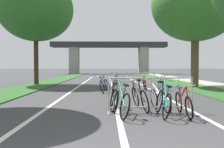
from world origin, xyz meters
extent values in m
cube|color=#2D5B26|center=(-5.30, 20.72, 0.03)|extent=(2.32, 50.65, 0.05)
cube|color=#2D5B26|center=(5.30, 20.72, 0.03)|extent=(2.32, 50.65, 0.05)
cube|color=#9E9B93|center=(7.51, 20.72, 0.04)|extent=(2.09, 50.65, 0.08)
cube|color=silver|center=(0.00, 14.65, 0.00)|extent=(0.14, 29.30, 0.01)
cube|color=silver|center=(2.28, 14.65, 0.00)|extent=(0.14, 29.30, 0.01)
cube|color=silver|center=(-2.28, 14.65, 0.00)|extent=(0.14, 29.30, 0.01)
cube|color=#2D2D30|center=(0.00, 41.86, 5.45)|extent=(21.38, 2.94, 0.90)
cube|color=gray|center=(-6.48, 41.86, 2.50)|extent=(1.68, 2.40, 5.00)
cube|color=gray|center=(6.48, 41.86, 2.50)|extent=(1.68, 2.40, 5.00)
cylinder|color=#3D2D1E|center=(-5.54, 15.14, 1.75)|extent=(0.33, 0.33, 3.49)
ellipsoid|color=#2D6628|center=(-5.54, 15.14, 5.54)|extent=(5.47, 5.47, 4.65)
cylinder|color=brown|center=(5.30, 12.69, 1.62)|extent=(0.49, 0.49, 3.25)
ellipsoid|color=#38702D|center=(5.30, 12.69, 5.34)|extent=(5.57, 5.57, 4.74)
cylinder|color=#ADADB2|center=(-0.26, 4.49, 0.53)|extent=(0.04, 0.04, 1.05)
cube|color=#ADADB2|center=(-0.26, 4.49, 0.01)|extent=(0.08, 0.44, 0.03)
cylinder|color=#ADADB2|center=(2.20, 4.59, 0.53)|extent=(0.04, 0.04, 1.05)
cube|color=#ADADB2|center=(2.20, 4.59, 0.01)|extent=(0.08, 0.44, 0.03)
cylinder|color=#ADADB2|center=(0.97, 4.54, 1.03)|extent=(2.46, 0.14, 0.04)
cylinder|color=#ADADB2|center=(0.97, 4.54, 0.18)|extent=(2.46, 0.14, 0.04)
cylinder|color=#ADADB2|center=(0.15, 4.51, 0.61)|extent=(0.02, 0.02, 0.87)
cylinder|color=#ADADB2|center=(0.56, 4.52, 0.61)|extent=(0.02, 0.02, 0.87)
cylinder|color=#ADADB2|center=(0.97, 4.54, 0.61)|extent=(0.02, 0.02, 0.87)
cylinder|color=#ADADB2|center=(1.38, 4.55, 0.61)|extent=(0.02, 0.02, 0.87)
cylinder|color=#ADADB2|center=(1.79, 4.57, 0.61)|extent=(0.02, 0.02, 0.87)
cylinder|color=#ADADB2|center=(-0.12, 10.68, 0.53)|extent=(0.04, 0.04, 1.05)
cube|color=#ADADB2|center=(-0.12, 10.68, 0.01)|extent=(0.08, 0.44, 0.03)
cylinder|color=#ADADB2|center=(2.34, 10.82, 0.53)|extent=(0.04, 0.04, 1.05)
cube|color=#ADADB2|center=(2.34, 10.82, 0.01)|extent=(0.08, 0.44, 0.03)
cylinder|color=#ADADB2|center=(1.11, 10.75, 1.03)|extent=(2.46, 0.18, 0.04)
cylinder|color=#ADADB2|center=(1.11, 10.75, 0.18)|extent=(2.46, 0.18, 0.04)
cylinder|color=#ADADB2|center=(0.29, 10.70, 0.61)|extent=(0.02, 0.02, 0.87)
cylinder|color=#ADADB2|center=(0.70, 10.73, 0.61)|extent=(0.02, 0.02, 0.87)
cylinder|color=#ADADB2|center=(1.11, 10.75, 0.61)|extent=(0.02, 0.02, 0.87)
cylinder|color=#ADADB2|center=(1.52, 10.77, 0.61)|extent=(0.02, 0.02, 0.87)
cylinder|color=#ADADB2|center=(1.93, 10.79, 0.61)|extent=(0.02, 0.02, 0.87)
torus|color=black|center=(0.79, 4.49, 0.35)|extent=(0.27, 0.71, 0.69)
torus|color=black|center=(0.64, 5.56, 0.35)|extent=(0.27, 0.71, 0.69)
cylinder|color=black|center=(0.66, 5.00, 0.62)|extent=(0.29, 1.04, 0.58)
cylinder|color=black|center=(0.69, 4.79, 0.63)|extent=(0.17, 0.14, 0.67)
cylinder|color=black|center=(0.77, 4.66, 0.32)|extent=(0.07, 0.35, 0.08)
cylinder|color=black|center=(0.59, 5.53, 0.62)|extent=(0.14, 0.11, 0.55)
cube|color=black|center=(0.63, 4.74, 0.96)|extent=(0.14, 0.25, 0.07)
cylinder|color=#99999E|center=(0.54, 5.50, 0.89)|extent=(0.53, 0.10, 0.13)
torus|color=black|center=(1.82, 4.63, 0.31)|extent=(0.14, 0.62, 0.62)
torus|color=black|center=(1.78, 3.63, 0.31)|extent=(0.14, 0.62, 0.62)
cylinder|color=red|center=(1.77, 4.16, 0.58)|extent=(0.14, 0.96, 0.58)
cylinder|color=red|center=(1.78, 4.35, 0.52)|extent=(0.10, 0.12, 0.52)
cylinder|color=red|center=(1.81, 4.47, 0.29)|extent=(0.03, 0.32, 0.07)
cylinder|color=red|center=(1.75, 3.66, 0.58)|extent=(0.10, 0.10, 0.55)
cube|color=black|center=(1.75, 4.38, 0.78)|extent=(0.11, 0.24, 0.06)
cylinder|color=#99999E|center=(1.72, 3.69, 0.86)|extent=(0.47, 0.05, 0.08)
torus|color=black|center=(0.14, 3.64, 0.35)|extent=(0.35, 0.72, 0.69)
torus|color=black|center=(-0.10, 4.72, 0.35)|extent=(0.35, 0.72, 0.69)
cylinder|color=#1E7238|center=(0.09, 4.17, 0.65)|extent=(0.15, 1.08, 0.64)
cylinder|color=#1E7238|center=(0.12, 3.96, 0.58)|extent=(0.18, 0.09, 0.58)
cylinder|color=#1E7238|center=(0.10, 3.81, 0.32)|extent=(0.12, 0.35, 0.08)
cylinder|color=#1E7238|center=(-0.03, 4.71, 0.65)|extent=(0.18, 0.06, 0.61)
cube|color=black|center=(0.19, 3.94, 0.87)|extent=(0.16, 0.26, 0.07)
cylinder|color=#99999E|center=(0.04, 4.70, 0.95)|extent=(0.49, 0.14, 0.14)
torus|color=black|center=(-0.34, 10.66, 0.34)|extent=(0.34, 0.70, 0.67)
torus|color=black|center=(-0.57, 9.71, 0.34)|extent=(0.34, 0.70, 0.67)
cylinder|color=#1E389E|center=(-0.51, 10.22, 0.60)|extent=(0.38, 0.91, 0.57)
cylinder|color=#1E389E|center=(-0.46, 10.40, 0.59)|extent=(0.16, 0.15, 0.61)
cylinder|color=#1E389E|center=(-0.37, 10.51, 0.31)|extent=(0.09, 0.32, 0.08)
cylinder|color=#1E389E|center=(-0.62, 9.75, 0.60)|extent=(0.15, 0.12, 0.54)
cube|color=black|center=(-0.51, 10.45, 0.89)|extent=(0.16, 0.26, 0.07)
cylinder|color=#99999E|center=(-0.67, 9.79, 0.87)|extent=(0.51, 0.15, 0.14)
torus|color=black|center=(0.20, 11.64, 0.31)|extent=(0.26, 0.64, 0.62)
torus|color=black|center=(0.03, 10.58, 0.31)|extent=(0.26, 0.64, 0.62)
cylinder|color=#662884|center=(0.17, 11.13, 0.61)|extent=(0.09, 1.05, 0.63)
cylinder|color=#662884|center=(0.20, 11.33, 0.57)|extent=(0.17, 0.10, 0.62)
cylinder|color=#662884|center=(0.17, 11.47, 0.29)|extent=(0.09, 0.35, 0.07)
cylinder|color=#662884|center=(0.09, 10.60, 0.61)|extent=(0.16, 0.07, 0.60)
cube|color=black|center=(0.26, 11.36, 0.88)|extent=(0.14, 0.25, 0.07)
cylinder|color=#99999E|center=(0.15, 10.61, 0.91)|extent=(0.47, 0.10, 0.12)
torus|color=black|center=(1.41, 4.46, 0.31)|extent=(0.23, 0.63, 0.62)
torus|color=black|center=(1.24, 5.42, 0.31)|extent=(0.23, 0.63, 0.62)
cylinder|color=silver|center=(1.30, 4.91, 0.55)|extent=(0.28, 0.93, 0.52)
cylinder|color=silver|center=(1.33, 4.73, 0.59)|extent=(0.12, 0.13, 0.65)
cylinder|color=silver|center=(1.39, 4.61, 0.29)|extent=(0.08, 0.32, 0.07)
cylinder|color=silver|center=(1.21, 5.39, 0.55)|extent=(0.10, 0.11, 0.49)
cube|color=black|center=(1.29, 4.68, 0.91)|extent=(0.15, 0.26, 0.06)
cylinder|color=#99999E|center=(1.18, 5.36, 0.80)|extent=(0.46, 0.11, 0.09)
torus|color=black|center=(1.21, 3.63, 0.35)|extent=(0.21, 0.70, 0.68)
torus|color=black|center=(1.23, 4.58, 0.35)|extent=(0.21, 0.70, 0.68)
cylinder|color=#197A7F|center=(1.29, 4.08, 0.67)|extent=(0.21, 0.93, 0.68)
cylinder|color=#197A7F|center=(1.26, 3.90, 0.56)|extent=(0.16, 0.12, 0.55)
cylinder|color=#197A7F|center=(1.21, 3.78, 0.32)|extent=(0.03, 0.31, 0.08)
cylinder|color=#197A7F|center=(1.30, 4.56, 0.67)|extent=(0.18, 0.09, 0.65)
cube|color=black|center=(1.32, 3.86, 0.83)|extent=(0.11, 0.24, 0.07)
cylinder|color=#99999E|center=(1.37, 4.53, 0.99)|extent=(0.54, 0.04, 0.14)
torus|color=black|center=(1.81, 10.67, 0.31)|extent=(0.17, 0.63, 0.63)
torus|color=black|center=(1.88, 11.75, 0.31)|extent=(0.17, 0.63, 0.63)
cylinder|color=orange|center=(1.80, 11.18, 0.62)|extent=(0.05, 1.06, 0.65)
cylinder|color=orange|center=(1.80, 10.98, 0.53)|extent=(0.12, 0.12, 0.53)
cylinder|color=orange|center=(1.82, 10.84, 0.29)|extent=(0.06, 0.35, 0.07)
cylinder|color=orange|center=(1.84, 11.73, 0.62)|extent=(0.13, 0.09, 0.63)
cube|color=black|center=(1.77, 10.94, 0.79)|extent=(0.12, 0.25, 0.06)
cylinder|color=#99999E|center=(1.80, 11.70, 0.93)|extent=(0.50, 0.06, 0.09)
torus|color=black|center=(-0.12, 5.56, 0.33)|extent=(0.21, 0.67, 0.65)
torus|color=black|center=(-0.04, 4.61, 0.33)|extent=(0.21, 0.67, 0.65)
cylinder|color=#B7B7BC|center=(-0.03, 5.11, 0.61)|extent=(0.22, 0.92, 0.61)
cylinder|color=#B7B7BC|center=(-0.06, 5.29, 0.54)|extent=(0.14, 0.12, 0.53)
cylinder|color=#B7B7BC|center=(-0.11, 5.41, 0.30)|extent=(0.05, 0.31, 0.08)
cylinder|color=#B7B7BC|center=(0.01, 4.64, 0.61)|extent=(0.14, 0.10, 0.58)
cube|color=black|center=(-0.02, 5.33, 0.80)|extent=(0.13, 0.25, 0.07)
cylinder|color=#99999E|center=(0.05, 4.67, 0.90)|extent=(0.49, 0.07, 0.11)
torus|color=black|center=(2.84, 11.70, 0.30)|extent=(0.16, 0.61, 0.60)
torus|color=black|center=(2.81, 10.69, 0.30)|extent=(0.16, 0.61, 0.60)
cylinder|color=gold|center=(2.87, 11.22, 0.59)|extent=(0.11, 0.99, 0.61)
cylinder|color=gold|center=(2.86, 11.41, 0.51)|extent=(0.14, 0.12, 0.50)
cylinder|color=gold|center=(2.83, 11.54, 0.28)|extent=(0.05, 0.33, 0.07)
cylinder|color=gold|center=(2.86, 10.71, 0.59)|extent=(0.14, 0.09, 0.59)
cube|color=black|center=(2.91, 11.45, 0.75)|extent=(0.11, 0.24, 0.07)
cylinder|color=#99999E|center=(2.91, 10.74, 0.88)|extent=(0.46, 0.04, 0.11)
camera|label=1|loc=(-0.30, -2.29, 1.36)|focal=37.80mm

